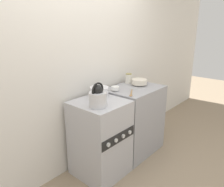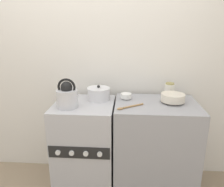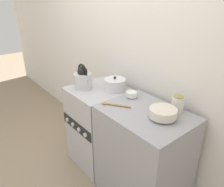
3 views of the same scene
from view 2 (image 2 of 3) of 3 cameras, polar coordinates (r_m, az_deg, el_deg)
The scene contains 9 objects.
wall_back at distance 2.31m, azimuth -5.97°, elevation 8.39°, with size 7.00×0.06×2.50m.
stove at distance 2.24m, azimuth -6.93°, elevation -13.60°, with size 0.55×0.58×0.91m.
counter at distance 2.22m, azimuth 10.90°, elevation -13.85°, with size 0.76×0.57×0.93m.
kettle at distance 1.95m, azimuth -11.61°, elevation -0.65°, with size 0.23×0.19×0.26m.
cooking_pot at distance 2.13m, azimuth -3.50°, elevation -0.04°, with size 0.22×0.22×0.15m.
enamel_bowl at distance 2.06m, azimuth 15.61°, elevation -1.05°, with size 0.21×0.21×0.08m.
small_ceramic_bowl at distance 2.09m, azimuth 3.69°, elevation -0.63°, with size 0.10×0.10×0.06m.
storage_jar at distance 2.23m, azimuth 14.77°, elevation 0.91°, with size 0.10×0.10×0.14m.
wooden_spoon at distance 1.88m, azimuth 4.25°, elevation -3.52°, with size 0.24×0.17×0.02m.
Camera 2 is at (0.40, -1.61, 1.60)m, focal length 35.00 mm.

